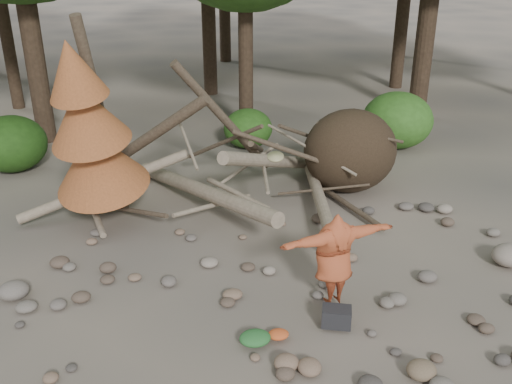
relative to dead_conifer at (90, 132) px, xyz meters
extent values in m
plane|color=#514C44|center=(3.12, -3.37, -2.11)|extent=(120.00, 120.00, 0.00)
ellipsoid|color=#332619|center=(5.72, 0.93, -1.12)|extent=(2.20, 1.87, 1.98)
cylinder|color=gray|center=(2.12, 0.33, -1.56)|extent=(2.61, 5.11, 1.08)
cylinder|color=gray|center=(3.92, 0.83, -1.21)|extent=(3.18, 3.71, 1.90)
cylinder|color=brown|center=(0.92, 1.23, -0.71)|extent=(3.08, 1.91, 2.49)
cylinder|color=gray|center=(4.72, 0.13, -1.76)|extent=(1.13, 4.98, 0.43)
cylinder|color=brown|center=(2.82, 1.43, -0.31)|extent=(2.39, 1.03, 2.89)
cylinder|color=gray|center=(0.12, 0.63, -1.41)|extent=(3.71, 0.86, 1.20)
cylinder|color=#4C3F30|center=(0.62, 0.13, -1.81)|extent=(1.52, 1.70, 0.49)
cylinder|color=gray|center=(3.32, 1.03, -1.31)|extent=(1.57, 0.85, 0.69)
cylinder|color=#4C3F30|center=(4.92, 1.53, -0.91)|extent=(1.92, 1.25, 1.10)
cylinder|color=gray|center=(1.92, 0.83, -0.61)|extent=(0.37, 1.42, 0.85)
cylinder|color=#4C3F30|center=(5.32, -0.17, -1.96)|extent=(0.79, 2.54, 0.12)
cylinder|color=gray|center=(2.32, -0.27, -1.66)|extent=(1.78, 1.11, 0.29)
cylinder|color=#4C3F30|center=(0.22, 0.43, 0.09)|extent=(0.67, 1.13, 4.35)
cone|color=brown|center=(0.06, 0.12, -0.61)|extent=(2.06, 2.13, 1.86)
cone|color=brown|center=(-0.05, -0.09, 0.39)|extent=(1.71, 1.78, 1.65)
cone|color=brown|center=(-0.14, -0.28, 1.29)|extent=(1.23, 1.30, 1.41)
cylinder|color=#38281C|center=(4.12, 5.83, 1.46)|extent=(0.44, 0.44, 7.14)
ellipsoid|color=#214813|center=(-2.38, 3.83, -1.39)|extent=(1.80, 1.80, 1.44)
ellipsoid|color=#2C5C1A|center=(3.92, 4.43, -1.55)|extent=(1.40, 1.40, 1.12)
ellipsoid|color=#366D21|center=(8.12, 3.63, -1.31)|extent=(2.00, 2.00, 1.60)
imported|color=#AC4826|center=(3.86, -3.53, -1.23)|extent=(2.03, 0.88, 1.60)
cylinder|color=#8E885A|center=(2.95, -3.20, 0.45)|extent=(0.31, 0.30, 0.12)
cube|color=black|center=(3.74, -4.13, -1.96)|extent=(0.52, 0.43, 0.30)
ellipsoid|color=#27622B|center=(2.42, -4.30, -2.02)|extent=(0.47, 0.39, 0.18)
ellipsoid|color=#C44E21|center=(2.79, -4.25, -2.05)|extent=(0.32, 0.26, 0.12)
ellipsoid|color=brown|center=(4.54, -5.40, -1.99)|extent=(0.42, 0.38, 0.25)
ellipsoid|color=gray|center=(7.48, -2.95, -1.91)|extent=(0.68, 0.61, 0.41)
ellipsoid|color=#6A6259|center=(-1.31, -2.32, -1.96)|extent=(0.51, 0.46, 0.31)
camera|label=1|loc=(1.13, -10.99, 3.43)|focal=40.00mm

